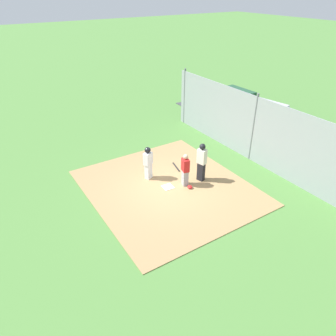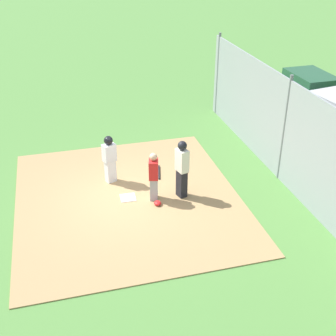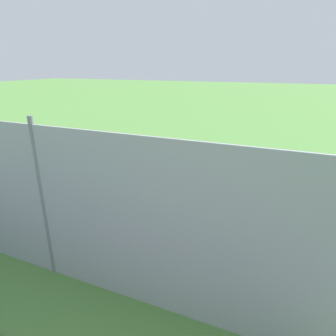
% 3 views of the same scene
% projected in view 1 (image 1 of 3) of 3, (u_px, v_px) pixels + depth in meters
% --- Properties ---
extents(ground_plane, '(140.00, 140.00, 0.00)m').
position_uv_depth(ground_plane, '(168.00, 188.00, 13.74)').
color(ground_plane, '#51843D').
extents(dirt_infield, '(7.20, 6.40, 0.03)m').
position_uv_depth(dirt_infield, '(168.00, 187.00, 13.73)').
color(dirt_infield, '#A88456').
rests_on(dirt_infield, ground_plane).
extents(home_plate, '(0.46, 0.46, 0.02)m').
position_uv_depth(home_plate, '(168.00, 187.00, 13.72)').
color(home_plate, white).
rests_on(home_plate, dirt_infield).
extents(catcher, '(0.43, 0.35, 1.48)m').
position_uv_depth(catcher, '(185.00, 170.00, 13.52)').
color(catcher, '#9E9EA3').
rests_on(catcher, dirt_infield).
extents(umpire, '(0.44, 0.35, 1.78)m').
position_uv_depth(umpire, '(202.00, 161.00, 13.76)').
color(umpire, black).
rests_on(umpire, dirt_infield).
extents(runner, '(0.39, 0.45, 1.54)m').
position_uv_depth(runner, '(148.00, 161.00, 13.93)').
color(runner, silver).
rests_on(runner, dirt_infield).
extents(baseball_bat, '(0.84, 0.25, 0.06)m').
position_uv_depth(baseball_bat, '(176.00, 167.00, 15.16)').
color(baseball_bat, black).
rests_on(baseball_bat, dirt_infield).
extents(catcher_mask, '(0.24, 0.20, 0.12)m').
position_uv_depth(catcher_mask, '(190.00, 187.00, 13.62)').
color(catcher_mask, red).
rests_on(catcher_mask, dirt_infield).
extents(backstop_fence, '(12.00, 0.10, 3.35)m').
position_uv_depth(backstop_fence, '(253.00, 129.00, 15.19)').
color(backstop_fence, '#93999E').
rests_on(backstop_fence, ground_plane).
extents(parking_lot, '(18.00, 5.20, 0.04)m').
position_uv_depth(parking_lot, '(303.00, 139.00, 17.94)').
color(parking_lot, '#424247').
rests_on(parking_lot, ground_plane).
extents(parked_car_white, '(4.42, 2.39, 1.28)m').
position_uv_depth(parked_car_white, '(266.00, 115.00, 19.58)').
color(parked_car_white, silver).
rests_on(parked_car_white, parking_lot).
extents(parked_car_green, '(4.23, 1.95, 1.28)m').
position_uv_depth(parked_car_green, '(236.00, 101.00, 21.95)').
color(parked_car_green, '#235B38').
rests_on(parked_car_green, parking_lot).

